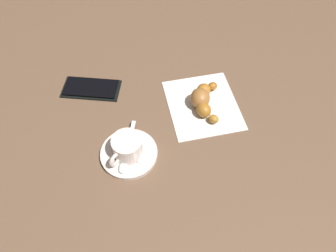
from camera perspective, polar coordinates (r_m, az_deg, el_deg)
ground_plane at (r=0.74m, az=1.33°, el=-0.59°), size 1.80×1.80×0.00m
saucer at (r=0.70m, az=-7.01°, el=-4.95°), size 0.13×0.13×0.01m
espresso_cup at (r=0.68m, az=-7.36°, el=-3.76°), size 0.09×0.07×0.05m
teaspoon at (r=0.69m, az=-7.53°, el=-5.15°), size 0.09×0.12×0.01m
sugar_packet at (r=0.69m, az=-4.63°, el=-4.61°), size 0.04×0.06×0.01m
napkin at (r=0.79m, az=6.26°, el=3.84°), size 0.21×0.23×0.00m
croissant at (r=0.77m, az=6.26°, el=4.82°), size 0.10×0.12×0.05m
cell_phone at (r=0.84m, az=-13.65°, el=6.62°), size 0.16×0.14×0.01m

